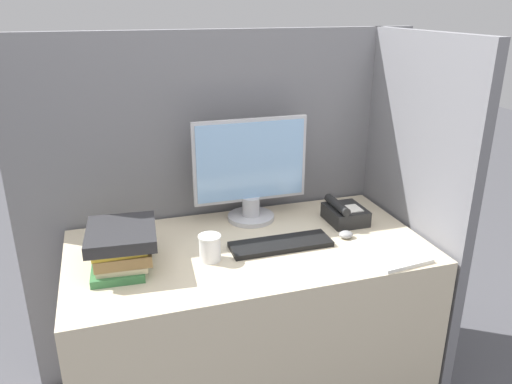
{
  "coord_description": "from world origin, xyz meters",
  "views": [
    {
      "loc": [
        -0.49,
        -1.32,
        1.67
      ],
      "look_at": [
        0.04,
        0.4,
        0.99
      ],
      "focal_mm": 35.0,
      "sensor_mm": 36.0,
      "label": 1
    }
  ],
  "objects": [
    {
      "name": "cubicle_panel_rear",
      "position": [
        0.0,
        0.76,
        0.79
      ],
      "size": [
        1.79,
        0.04,
        1.57
      ],
      "color": "slate",
      "rests_on": "ground_plane"
    },
    {
      "name": "cubicle_panel_right",
      "position": [
        0.73,
        0.39,
        0.79
      ],
      "size": [
        0.04,
        0.78,
        1.57
      ],
      "color": "slate",
      "rests_on": "ground_plane"
    },
    {
      "name": "desk",
      "position": [
        0.0,
        0.36,
        0.39
      ],
      "size": [
        1.39,
        0.72,
        0.78
      ],
      "color": "beige",
      "rests_on": "ground_plane"
    },
    {
      "name": "monitor",
      "position": [
        0.08,
        0.61,
        0.99
      ],
      "size": [
        0.49,
        0.2,
        0.45
      ],
      "color": "#B7B7BC",
      "rests_on": "desk"
    },
    {
      "name": "keyboard",
      "position": [
        0.12,
        0.32,
        0.79
      ],
      "size": [
        0.4,
        0.13,
        0.02
      ],
      "color": "black",
      "rests_on": "desk"
    },
    {
      "name": "mouse",
      "position": [
        0.4,
        0.31,
        0.79
      ],
      "size": [
        0.06,
        0.05,
        0.03
      ],
      "color": "gray",
      "rests_on": "desk"
    },
    {
      "name": "coffee_cup",
      "position": [
        -0.17,
        0.29,
        0.83
      ],
      "size": [
        0.08,
        0.08,
        0.1
      ],
      "color": "white",
      "rests_on": "desk"
    },
    {
      "name": "book_stack",
      "position": [
        -0.48,
        0.34,
        0.86
      ],
      "size": [
        0.26,
        0.29,
        0.15
      ],
      "color": "#38723F",
      "rests_on": "desk"
    },
    {
      "name": "desk_telephone",
      "position": [
        0.46,
        0.46,
        0.82
      ],
      "size": [
        0.15,
        0.18,
        0.1
      ],
      "color": "black",
      "rests_on": "desk"
    },
    {
      "name": "paper_pile",
      "position": [
        0.49,
        0.14,
        0.79
      ],
      "size": [
        0.23,
        0.27,
        0.01
      ],
      "color": "white",
      "rests_on": "desk"
    }
  ]
}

